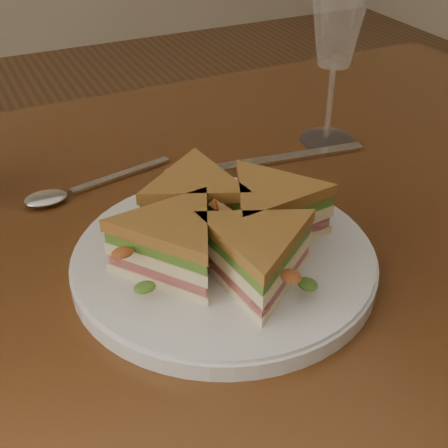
# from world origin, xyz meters

# --- Properties ---
(table) EXTENTS (1.20, 0.80, 0.75)m
(table) POSITION_xyz_m (0.00, 0.00, 0.65)
(table) COLOR #3B1E0D
(table) RESTS_ON ground
(plate) EXTENTS (0.29, 0.29, 0.02)m
(plate) POSITION_xyz_m (-0.03, -0.07, 0.76)
(plate) COLOR silver
(plate) RESTS_ON table
(sandwich_wedges) EXTENTS (0.24, 0.24, 0.06)m
(sandwich_wedges) POSITION_xyz_m (-0.03, -0.07, 0.80)
(sandwich_wedges) COLOR #FAEAB9
(sandwich_wedges) RESTS_ON plate
(crisps_mound) EXTENTS (0.09, 0.09, 0.05)m
(crisps_mound) POSITION_xyz_m (-0.03, -0.07, 0.79)
(crisps_mound) COLOR #B84E17
(crisps_mound) RESTS_ON plate
(spoon) EXTENTS (0.18, 0.06, 0.01)m
(spoon) POSITION_xyz_m (-0.13, 0.13, 0.75)
(spoon) COLOR silver
(spoon) RESTS_ON table
(knife) EXTENTS (0.21, 0.04, 0.00)m
(knife) POSITION_xyz_m (0.13, 0.10, 0.75)
(knife) COLOR silver
(knife) RESTS_ON table
(wine_glass) EXTENTS (0.07, 0.07, 0.21)m
(wine_glass) POSITION_xyz_m (0.21, 0.12, 0.90)
(wine_glass) COLOR white
(wine_glass) RESTS_ON table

